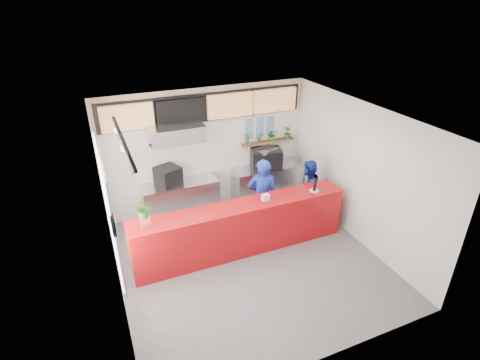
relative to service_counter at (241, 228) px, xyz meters
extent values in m
plane|color=slate|center=(0.00, -0.40, -0.55)|extent=(5.00, 5.00, 0.00)
plane|color=silver|center=(0.00, -0.40, 2.45)|extent=(5.00, 5.00, 0.00)
plane|color=white|center=(0.00, 2.10, 0.95)|extent=(5.00, 0.00, 5.00)
plane|color=white|center=(-2.50, -0.40, 0.95)|extent=(0.00, 5.00, 5.00)
plane|color=white|center=(2.50, -0.40, 0.95)|extent=(0.00, 5.00, 5.00)
cube|color=#A90C10|center=(0.00, 0.00, 0.00)|extent=(4.50, 0.60, 1.10)
cube|color=beige|center=(0.00, 2.09, 2.05)|extent=(5.00, 0.02, 0.80)
cube|color=#B2B5BA|center=(-0.80, 1.80, -0.10)|extent=(1.80, 0.60, 0.90)
cube|color=black|center=(-1.05, 1.80, 0.57)|extent=(0.64, 0.64, 0.44)
cube|color=#B2B5BA|center=(-0.80, 1.75, 1.60)|extent=(1.20, 0.70, 0.35)
cube|color=#B2B5BA|center=(-0.80, 1.75, 1.40)|extent=(1.20, 0.69, 0.31)
cube|color=#B2B5BA|center=(1.50, 1.80, -0.10)|extent=(1.80, 0.60, 0.90)
cube|color=black|center=(1.45, 1.80, 0.59)|extent=(0.86, 0.71, 0.48)
cube|color=#AEB1B5|center=(1.45, 1.80, 0.83)|extent=(0.68, 0.56, 0.05)
cube|color=brown|center=(1.60, 2.00, 0.95)|extent=(1.40, 0.18, 0.04)
cube|color=tan|center=(-1.75, 1.98, 2.00)|extent=(1.10, 0.10, 0.55)
cube|color=black|center=(-0.59, 1.98, 2.00)|extent=(1.10, 0.10, 0.55)
cube|color=tan|center=(0.57, 1.98, 2.00)|extent=(1.10, 0.10, 0.55)
cube|color=tan|center=(1.73, 1.98, 2.00)|extent=(1.10, 0.10, 0.55)
cube|color=black|center=(0.00, 2.06, 2.00)|extent=(4.80, 0.04, 0.65)
cube|color=silver|center=(-2.47, -0.10, 1.15)|extent=(0.04, 2.20, 1.90)
cube|color=#B2B5BA|center=(-2.45, -0.10, 1.15)|extent=(0.03, 2.30, 2.00)
cylinder|color=black|center=(-2.46, -1.30, 1.50)|extent=(0.05, 0.30, 0.30)
cylinder|color=white|center=(-2.43, -1.30, 1.50)|extent=(0.02, 0.26, 0.26)
cube|color=black|center=(-2.10, -0.40, 2.39)|extent=(0.05, 2.40, 0.04)
cylinder|color=silver|center=(0.15, 2.07, 1.20)|extent=(0.24, 0.03, 0.24)
cylinder|color=silver|center=(0.45, 2.07, 1.10)|extent=(0.24, 0.03, 0.24)
cylinder|color=silver|center=(0.15, 2.07, 0.90)|extent=(0.24, 0.03, 0.24)
cylinder|color=silver|center=(0.50, 2.07, 1.35)|extent=(0.24, 0.03, 0.24)
cube|color=#598CBF|center=(1.10, 2.08, 1.45)|extent=(0.20, 0.02, 0.25)
cube|color=#598CBF|center=(1.40, 2.08, 1.45)|extent=(0.20, 0.02, 0.25)
cube|color=#598CBF|center=(1.70, 2.08, 1.45)|extent=(0.20, 0.02, 0.25)
cube|color=#598CBF|center=(1.10, 2.08, 1.20)|extent=(0.20, 0.02, 0.25)
cube|color=#598CBF|center=(1.40, 2.08, 1.20)|extent=(0.20, 0.02, 0.25)
cube|color=#598CBF|center=(1.70, 2.08, 1.20)|extent=(0.20, 0.02, 0.25)
imported|color=navy|center=(0.68, 0.45, 0.35)|extent=(0.76, 0.62, 1.79)
imported|color=navy|center=(1.96, 0.61, 0.18)|extent=(0.87, 0.79, 1.46)
imported|color=#316322|center=(1.02, 2.00, 1.11)|extent=(0.16, 0.12, 0.28)
imported|color=#316322|center=(1.36, 2.00, 1.10)|extent=(0.16, 0.13, 0.27)
imported|color=#316322|center=(1.71, 2.00, 1.12)|extent=(0.28, 0.25, 0.29)
imported|color=#316322|center=(2.15, 2.00, 1.11)|extent=(0.16, 0.14, 0.28)
cylinder|color=silver|center=(-1.89, -0.05, 0.66)|extent=(0.23, 0.23, 0.22)
imported|color=#316322|center=(-1.89, -0.05, 0.95)|extent=(0.34, 0.30, 0.36)
cube|color=white|center=(0.53, -0.03, 0.62)|extent=(0.17, 0.11, 0.14)
cylinder|color=white|center=(1.66, -0.08, 0.56)|extent=(0.25, 0.25, 0.02)
cylinder|color=black|center=(1.66, -0.08, 0.71)|extent=(0.08, 0.08, 0.29)
camera|label=1|loc=(-2.54, -5.89, 4.38)|focal=28.00mm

